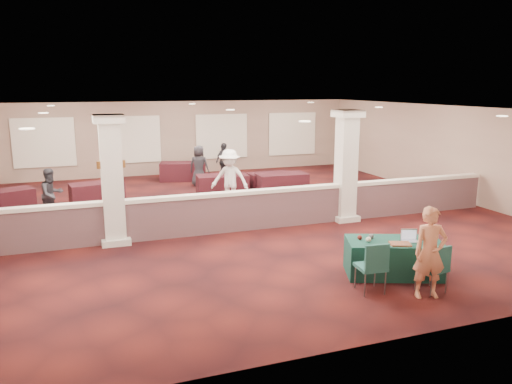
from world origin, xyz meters
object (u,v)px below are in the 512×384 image
object	(u,v)px
far_table_front_center	(222,185)
attendee_c	(224,161)
far_table_back_center	(183,171)
far_table_back_right	(270,181)
conf_chair_side	(373,264)
far_table_front_right	(282,184)
attendee_a	(52,195)
conf_chair_main	(436,265)
far_table_back_left	(97,193)
attendee_b	(230,179)
woman	(430,253)
near_table	(393,258)
far_table_front_left	(5,201)
attendee_d	(199,166)

from	to	relation	value
far_table_front_center	attendee_c	distance (m)	3.16
far_table_front_center	far_table_back_center	size ratio (longest dim) A/B	0.97
far_table_back_right	far_table_back_center	bearing A→B (deg)	130.72
conf_chair_side	far_table_front_right	distance (m)	9.05
attendee_a	conf_chair_main	bearing A→B (deg)	-86.30
far_table_back_left	far_table_back_right	xyz separation A→B (m)	(6.23, 0.00, -0.01)
conf_chair_side	attendee_b	size ratio (longest dim) A/B	0.54
woman	far_table_front_center	bearing A→B (deg)	110.48
far_table_back_left	far_table_back_right	distance (m)	6.23
far_table_back_center	attendee_c	world-z (taller)	attendee_c
near_table	far_table_front_center	world-z (taller)	near_table
far_table_back_right	attendee_a	xyz separation A→B (m)	(-7.54, -1.81, 0.43)
conf_chair_main	far_table_front_center	distance (m)	9.84
attendee_b	far_table_front_center	bearing A→B (deg)	112.71
far_table_front_left	attendee_b	size ratio (longest dim) A/B	0.89
far_table_front_center	woman	bearing A→B (deg)	-83.35
attendee_b	attendee_a	bearing A→B (deg)	-151.27
conf_chair_side	far_table_front_left	size ratio (longest dim) A/B	0.60
conf_chair_side	woman	distance (m)	1.04
near_table	attendee_d	bearing A→B (deg)	119.80
far_table_front_right	far_table_back_left	distance (m)	6.45
far_table_back_center	far_table_front_right	bearing A→B (deg)	-53.03
far_table_back_left	far_table_back_center	xyz separation A→B (m)	(3.55, 3.10, 0.03)
far_table_back_center	far_table_back_right	size ratio (longest dim) A/B	1.13
near_table	far_table_back_left	distance (m)	10.44
far_table_front_center	attendee_a	size ratio (longest dim) A/B	1.18
far_table_front_center	attendee_b	world-z (taller)	attendee_b
far_table_back_right	attendee_d	bearing A→B (deg)	143.96
attendee_b	far_table_back_right	bearing A→B (deg)	74.50
far_table_back_right	attendee_d	world-z (taller)	attendee_d
near_table	attendee_c	xyz separation A→B (m)	(-0.28, 11.67, 0.39)
far_table_front_right	conf_chair_side	bearing A→B (deg)	-101.76
far_table_back_right	woman	bearing A→B (deg)	-94.40
far_table_back_left	attendee_b	bearing A→B (deg)	-27.13
attendee_a	attendee_b	xyz separation A→B (m)	(5.34, -0.25, 0.18)
far_table_back_left	attendee_c	xyz separation A→B (m)	(5.23, 2.80, 0.42)
woman	far_table_back_center	bearing A→B (deg)	112.05
near_table	woman	world-z (taller)	woman
attendee_b	woman	bearing A→B (deg)	-48.44
far_table_front_right	attendee_c	size ratio (longest dim) A/B	1.19
conf_chair_main	conf_chair_side	xyz separation A→B (m)	(-1.12, 0.39, 0.03)
near_table	far_table_front_left	bearing A→B (deg)	154.88
conf_chair_main	attendee_a	distance (m)	10.73
attendee_b	far_table_back_left	bearing A→B (deg)	-175.75
conf_chair_side	far_table_front_right	size ratio (longest dim) A/B	0.55
attendee_c	conf_chair_side	bearing A→B (deg)	-126.77
near_table	conf_chair_main	size ratio (longest dim) A/B	2.02
far_table_front_center	near_table	bearing A→B (deg)	-82.11
far_table_front_center	attendee_a	bearing A→B (deg)	-163.99
conf_chair_side	far_table_front_right	bearing A→B (deg)	83.88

